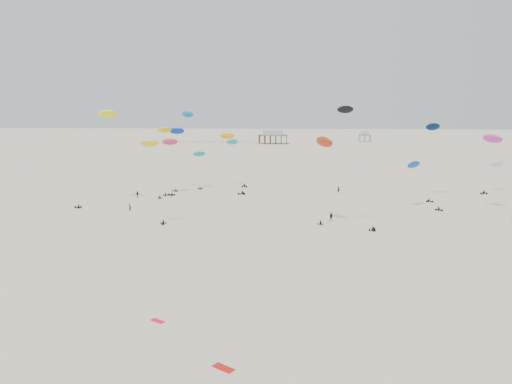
# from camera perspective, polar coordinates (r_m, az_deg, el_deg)

# --- Properties ---
(ground_plane) EXTENTS (900.00, 900.00, 0.00)m
(ground_plane) POSITION_cam_1_polar(r_m,az_deg,el_deg) (217.05, 2.53, 2.94)
(ground_plane) COLOR beige
(pavilion_main) EXTENTS (21.00, 13.00, 9.80)m
(pavilion_main) POSITION_cam_1_polar(r_m,az_deg,el_deg) (366.56, 1.96, 6.20)
(pavilion_main) COLOR brown
(pavilion_main) RESTS_ON ground
(pavilion_small) EXTENTS (9.00, 7.00, 8.00)m
(pavilion_small) POSITION_cam_1_polar(r_m,az_deg,el_deg) (399.35, 12.33, 6.14)
(pavilion_small) COLOR brown
(pavilion_small) RESTS_ON ground
(pier_fence) EXTENTS (80.20, 0.20, 1.50)m
(pier_fence) POSITION_cam_1_polar(r_m,az_deg,el_deg) (373.07, -6.08, 5.68)
(pier_fence) COLOR black
(pier_fence) RESTS_ON ground
(rig_0) EXTENTS (4.25, 11.71, 20.10)m
(rig_0) POSITION_cam_1_polar(r_m,az_deg,el_deg) (145.28, -10.55, 5.38)
(rig_0) COLOR black
(rig_0) RESTS_ON ground
(rig_1) EXTENTS (4.39, 7.69, 11.62)m
(rig_1) POSITION_cam_1_polar(r_m,az_deg,el_deg) (157.88, -6.48, 3.61)
(rig_1) COLOR black
(rig_1) RESTS_ON ground
(rig_2) EXTENTS (5.67, 3.73, 18.12)m
(rig_2) POSITION_cam_1_polar(r_m,az_deg,el_deg) (108.06, -11.66, 2.95)
(rig_2) COLOR black
(rig_2) RESTS_ON ground
(rig_3) EXTENTS (9.99, 6.79, 17.44)m
(rig_3) POSITION_cam_1_polar(r_m,az_deg,el_deg) (161.21, -2.99, 5.47)
(rig_3) COLOR black
(rig_3) RESTS_ON ground
(rig_4) EXTENTS (8.60, 9.97, 25.39)m
(rig_4) POSITION_cam_1_polar(r_m,az_deg,el_deg) (105.79, 11.13, 5.18)
(rig_4) COLOR black
(rig_4) RESTS_ON ground
(rig_5) EXTENTS (8.85, 9.78, 12.66)m
(rig_5) POSITION_cam_1_polar(r_m,az_deg,el_deg) (131.33, 17.96, 2.30)
(rig_5) COLOR black
(rig_5) RESTS_ON ground
(rig_6) EXTENTS (5.15, 19.27, 21.49)m
(rig_6) POSITION_cam_1_polar(r_m,az_deg,el_deg) (134.34, 25.71, 4.48)
(rig_6) COLOR black
(rig_6) RESTS_ON ground
(rig_7) EXTENTS (7.24, 13.02, 17.15)m
(rig_7) POSITION_cam_1_polar(r_m,az_deg,el_deg) (149.86, -2.37, 3.87)
(rig_7) COLOR black
(rig_7) RESTS_ON ground
(rig_8) EXTENTS (6.71, 16.61, 26.15)m
(rig_8) POSITION_cam_1_polar(r_m,az_deg,el_deg) (140.44, -16.98, 7.47)
(rig_8) COLOR black
(rig_8) RESTS_ON ground
(rig_9) EXTENTS (9.77, 10.55, 12.04)m
(rig_9) POSITION_cam_1_polar(r_m,az_deg,el_deg) (165.09, 25.45, 2.12)
(rig_9) COLOR black
(rig_9) RESTS_ON ground
(rig_10) EXTENTS (5.05, 12.16, 19.88)m
(rig_10) POSITION_cam_1_polar(r_m,az_deg,el_deg) (158.97, -9.07, 6.17)
(rig_10) COLOR black
(rig_10) RESTS_ON ground
(rig_11) EXTENTS (6.69, 15.30, 22.06)m
(rig_11) POSITION_cam_1_polar(r_m,az_deg,el_deg) (149.07, 19.52, 6.02)
(rig_11) COLOR black
(rig_11) RESTS_ON ground
(rig_12) EXTENTS (5.24, 9.02, 18.78)m
(rig_12) POSITION_cam_1_polar(r_m,az_deg,el_deg) (109.28, 7.76, 4.87)
(rig_12) COLOR black
(rig_12) RESTS_ON ground
(rig_13) EXTENTS (7.64, 14.33, 25.05)m
(rig_13) POSITION_cam_1_polar(r_m,az_deg,el_deg) (151.07, -8.16, 7.61)
(rig_13) COLOR black
(rig_13) RESTS_ON ground
(rig_14) EXTENTS (5.55, 9.56, 16.31)m
(rig_14) POSITION_cam_1_polar(r_m,az_deg,el_deg) (148.68, -9.78, 4.44)
(rig_14) COLOR black
(rig_14) RESTS_ON ground
(spectator_0) EXTENTS (0.93, 0.91, 2.12)m
(spectator_0) POSITION_cam_1_polar(r_m,az_deg,el_deg) (124.25, -14.19, -2.13)
(spectator_0) COLOR black
(spectator_0) RESTS_ON ground
(spectator_1) EXTENTS (1.17, 0.83, 2.17)m
(spectator_1) POSITION_cam_1_polar(r_m,az_deg,el_deg) (111.24, 8.58, -3.27)
(spectator_1) COLOR black
(spectator_1) RESTS_ON ground
(spectator_2) EXTENTS (1.37, 0.82, 2.23)m
(spectator_2) POSITION_cam_1_polar(r_m,az_deg,el_deg) (142.91, -13.39, -0.63)
(spectator_2) COLOR black
(spectator_2) RESTS_ON ground
(spectator_3) EXTENTS (1.02, 0.92, 2.31)m
(spectator_3) POSITION_cam_1_polar(r_m,az_deg,el_deg) (149.39, 9.40, -0.08)
(spectator_3) COLOR black
(spectator_3) RESTS_ON ground
(grounded_kite_a) EXTENTS (2.33, 1.96, 0.08)m
(grounded_kite_a) POSITION_cam_1_polar(r_m,az_deg,el_deg) (49.95, -3.75, -19.46)
(grounded_kite_a) COLOR #B8100B
(grounded_kite_a) RESTS_ON ground
(grounded_kite_b) EXTENTS (1.90, 1.55, 0.07)m
(grounded_kite_b) POSITION_cam_1_polar(r_m,az_deg,el_deg) (60.48, -11.19, -14.28)
(grounded_kite_b) COLOR red
(grounded_kite_b) RESTS_ON ground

